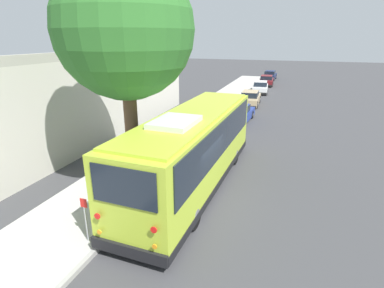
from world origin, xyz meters
name	(u,v)px	position (x,y,z in m)	size (l,w,h in m)	color
ground_plane	(195,203)	(0.00, 0.00, 0.00)	(160.00, 160.00, 0.00)	#3D3D3F
sidewalk_slab	(113,187)	(0.00, 3.64, 0.07)	(80.00, 3.38, 0.15)	#B2AFA8
curb_strip	(151,194)	(0.00, 1.88, 0.07)	(80.00, 0.14, 0.15)	#9D9A94
shuttle_bus	(193,146)	(1.37, 0.54, 1.80)	(10.38, 2.77, 3.37)	#ADC633
parked_sedan_blue	(238,114)	(12.20, 0.72, 0.58)	(4.66, 1.95, 1.26)	navy
parked_sedan_tan	(250,99)	(18.56, 0.78, 0.61)	(4.38, 1.83, 1.31)	tan
parked_sedan_white	(260,87)	(25.60, 0.68, 0.61)	(4.29, 1.97, 1.32)	silver
parked_sedan_maroon	(266,81)	(31.65, 0.62, 0.61)	(4.25, 1.91, 1.31)	maroon
parked_sedan_navy	(270,76)	(37.68, 0.73, 0.61)	(4.28, 1.78, 1.31)	#19234C
street_tree	(126,20)	(0.37, 2.69, 6.55)	(4.90, 4.90, 9.28)	brown
sign_post_near	(86,219)	(-3.35, 2.31, 0.89)	(0.06, 0.22, 1.44)	gray
sign_post_far	(112,200)	(-2.01, 2.31, 0.82)	(0.06, 0.06, 1.34)	gray
building_backdrop	(59,97)	(5.24, 10.66, 2.48)	(22.84, 6.98, 5.35)	beige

